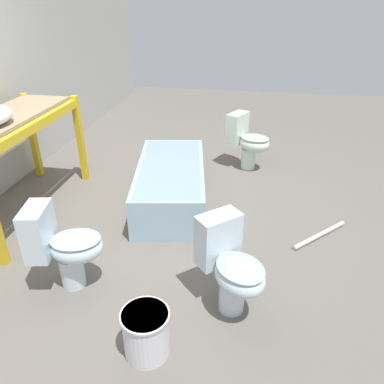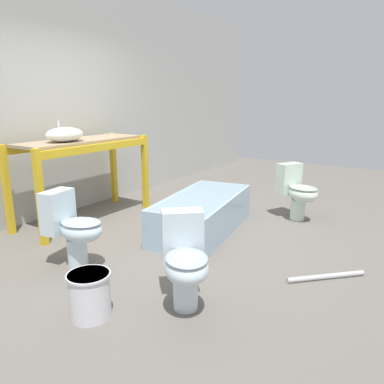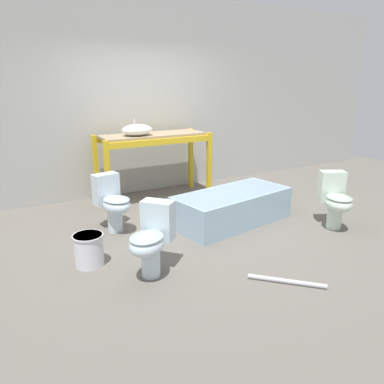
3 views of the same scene
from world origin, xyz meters
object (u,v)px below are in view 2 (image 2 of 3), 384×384
bathtub_main (203,211)px  bucket_white (90,294)px  sink_basin (65,134)px  toilet_near (73,227)px  toilet_extra (297,190)px  toilet_far (185,259)px

bathtub_main → bucket_white: (-2.03, -0.30, -0.07)m
sink_basin → toilet_near: 1.41m
sink_basin → toilet_extra: 3.01m
sink_basin → toilet_far: bearing=-108.2°
bucket_white → toilet_extra: bearing=-9.2°
bathtub_main → bucket_white: bathtub_main is taller
toilet_far → toilet_extra: size_ratio=1.00×
bucket_white → toilet_far: bearing=-44.5°
sink_basin → toilet_near: size_ratio=0.65×
toilet_near → bucket_white: (-0.52, -0.80, -0.21)m
bathtub_main → bucket_white: 2.05m
toilet_near → toilet_extra: 2.89m
sink_basin → toilet_far: size_ratio=0.65×
toilet_far → bathtub_main: bearing=75.8°
bathtub_main → toilet_far: size_ratio=2.37×
toilet_far → bucket_white: bearing=-176.2°
sink_basin → bathtub_main: (0.78, -1.45, -0.90)m
toilet_near → toilet_extra: bearing=-37.7°
bathtub_main → toilet_extra: (1.07, -0.80, 0.14)m
toilet_near → bucket_white: toilet_near is taller
toilet_far → bucket_white: size_ratio=2.11×
sink_basin → toilet_far: 2.48m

